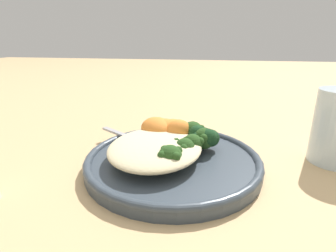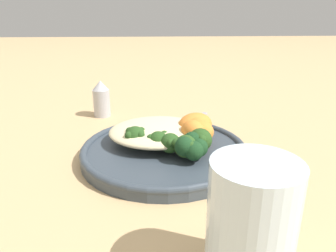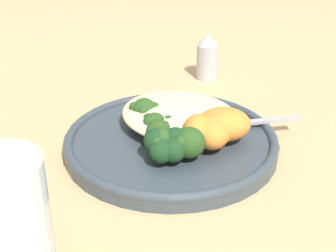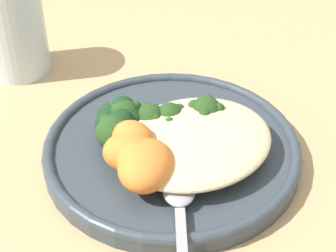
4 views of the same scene
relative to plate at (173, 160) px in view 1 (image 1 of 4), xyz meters
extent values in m
plane|color=tan|center=(0.00, -0.02, -0.01)|extent=(4.00, 4.00, 0.00)
cylinder|color=#38424C|center=(0.00, 0.00, 0.00)|extent=(0.26, 0.26, 0.02)
torus|color=#38424C|center=(0.00, 0.00, 0.00)|extent=(0.26, 0.26, 0.01)
ellipsoid|color=beige|center=(-0.01, 0.03, 0.02)|extent=(0.16, 0.14, 0.03)
ellipsoid|color=#9EBC66|center=(-0.01, 0.01, 0.02)|extent=(0.08, 0.05, 0.02)
sphere|color=#284C1E|center=(-0.04, 0.00, 0.03)|extent=(0.03, 0.03, 0.03)
sphere|color=#284C1E|center=(-0.04, 0.01, 0.03)|extent=(0.01, 0.01, 0.01)
sphere|color=#284C1E|center=(-0.05, 0.01, 0.03)|extent=(0.01, 0.01, 0.01)
sphere|color=#284C1E|center=(-0.05, -0.01, 0.03)|extent=(0.01, 0.01, 0.01)
sphere|color=#284C1E|center=(-0.04, -0.01, 0.03)|extent=(0.01, 0.01, 0.01)
ellipsoid|color=#9EBC66|center=(0.02, 0.01, 0.02)|extent=(0.06, 0.07, 0.01)
sphere|color=#284C1E|center=(-0.01, -0.01, 0.03)|extent=(0.03, 0.03, 0.03)
sphere|color=#284C1E|center=(0.00, 0.00, 0.03)|extent=(0.01, 0.01, 0.01)
sphere|color=#284C1E|center=(-0.02, -0.01, 0.03)|extent=(0.01, 0.01, 0.01)
sphere|color=#284C1E|center=(0.00, -0.02, 0.03)|extent=(0.01, 0.01, 0.01)
ellipsoid|color=#9EBC66|center=(0.02, 0.01, 0.02)|extent=(0.04, 0.09, 0.01)
sphere|color=#284C1E|center=(0.01, -0.03, 0.03)|extent=(0.03, 0.03, 0.03)
sphere|color=#284C1E|center=(0.01, -0.02, 0.03)|extent=(0.01, 0.01, 0.01)
sphere|color=#284C1E|center=(0.01, -0.04, 0.03)|extent=(0.01, 0.01, 0.01)
ellipsoid|color=#9EBC66|center=(0.03, 0.00, 0.02)|extent=(0.02, 0.09, 0.02)
sphere|color=#284C1E|center=(0.03, -0.04, 0.03)|extent=(0.03, 0.03, 0.03)
sphere|color=#284C1E|center=(0.04, -0.03, 0.03)|extent=(0.01, 0.01, 0.01)
sphere|color=#284C1E|center=(0.02, -0.04, 0.03)|extent=(0.01, 0.01, 0.01)
sphere|color=#284C1E|center=(0.04, -0.06, 0.03)|extent=(0.01, 0.01, 0.01)
ellipsoid|color=#9EBC66|center=(0.04, 0.00, 0.02)|extent=(0.04, 0.06, 0.02)
sphere|color=#284C1E|center=(0.05, -0.02, 0.03)|extent=(0.04, 0.04, 0.04)
sphere|color=#284C1E|center=(0.05, -0.01, 0.03)|extent=(0.01, 0.01, 0.01)
sphere|color=#284C1E|center=(0.05, -0.04, 0.03)|extent=(0.01, 0.01, 0.01)
ellipsoid|color=orange|center=(0.05, 0.02, 0.03)|extent=(0.04, 0.05, 0.04)
ellipsoid|color=orange|center=(0.05, 0.04, 0.03)|extent=(0.08, 0.08, 0.04)
ellipsoid|color=orange|center=(0.06, 0.01, 0.03)|extent=(0.07, 0.07, 0.04)
ellipsoid|color=orange|center=(0.04, 0.00, 0.03)|extent=(0.05, 0.06, 0.04)
sphere|color=#193D1E|center=(0.05, -0.04, 0.02)|extent=(0.03, 0.03, 0.03)
sphere|color=#193D1E|center=(0.04, -0.03, 0.03)|extent=(0.03, 0.03, 0.03)
sphere|color=#193D1E|center=(0.03, -0.04, 0.02)|extent=(0.03, 0.03, 0.03)
sphere|color=#193D1E|center=(0.03, -0.05, 0.03)|extent=(0.03, 0.03, 0.03)
sphere|color=#193D1E|center=(0.04, -0.05, 0.02)|extent=(0.03, 0.03, 0.03)
cube|color=#A3A3A8|center=(0.07, 0.12, 0.01)|extent=(0.05, 0.07, 0.00)
ellipsoid|color=#A3A3A8|center=(0.04, 0.07, 0.02)|extent=(0.05, 0.05, 0.01)
camera|label=1|loc=(-0.36, -0.06, 0.18)|focal=28.00mm
camera|label=2|loc=(-0.02, -0.47, 0.22)|focal=35.00mm
camera|label=3|loc=(0.36, -0.36, 0.28)|focal=50.00mm
camera|label=4|loc=(0.25, 0.36, 0.37)|focal=60.00mm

